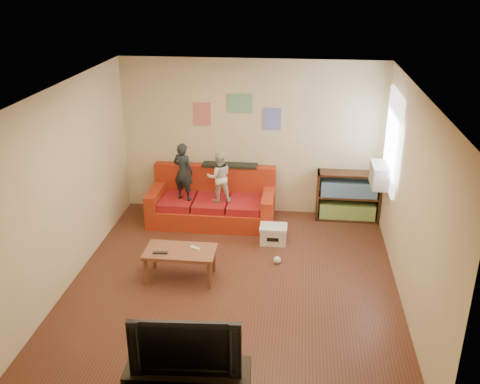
# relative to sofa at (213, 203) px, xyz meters

# --- Properties ---
(room_shell) EXTENTS (4.52, 5.02, 2.72)m
(room_shell) POSITION_rel_sofa_xyz_m (0.61, -2.00, 1.04)
(room_shell) COLOR #592D1F
(room_shell) RESTS_ON ground
(sofa) EXTENTS (2.12, 0.97, 0.93)m
(sofa) POSITION_rel_sofa_xyz_m (0.00, 0.00, 0.00)
(sofa) COLOR #A92C13
(sofa) RESTS_ON ground
(child_a) EXTENTS (0.42, 0.34, 0.98)m
(child_a) POSITION_rel_sofa_xyz_m (-0.45, -0.17, 0.62)
(child_a) COLOR black
(child_a) RESTS_ON sofa
(child_b) EXTENTS (0.49, 0.43, 0.85)m
(child_b) POSITION_rel_sofa_xyz_m (0.15, -0.17, 0.56)
(child_b) COLOR beige
(child_b) RESTS_ON sofa
(coffee_table) EXTENTS (0.98, 0.54, 0.44)m
(coffee_table) POSITION_rel_sofa_xyz_m (-0.14, -1.92, 0.07)
(coffee_table) COLOR brown
(coffee_table) RESTS_ON ground
(remote) EXTENTS (0.21, 0.07, 0.02)m
(remote) POSITION_rel_sofa_xyz_m (-0.39, -2.04, 0.14)
(remote) COLOR black
(remote) RESTS_ON coffee_table
(game_controller) EXTENTS (0.15, 0.09, 0.03)m
(game_controller) POSITION_rel_sofa_xyz_m (0.06, -1.87, 0.14)
(game_controller) COLOR white
(game_controller) RESTS_ON coffee_table
(bookshelf) EXTENTS (1.08, 0.32, 0.86)m
(bookshelf) POSITION_rel_sofa_xyz_m (2.31, 0.30, 0.07)
(bookshelf) COLOR #3C2213
(bookshelf) RESTS_ON ground
(window) EXTENTS (0.04, 1.08, 1.48)m
(window) POSITION_rel_sofa_xyz_m (2.83, -0.35, 1.33)
(window) COLOR white
(window) RESTS_ON room_shell
(ac_unit) EXTENTS (0.28, 0.55, 0.35)m
(ac_unit) POSITION_rel_sofa_xyz_m (2.71, -0.35, 0.77)
(ac_unit) COLOR #B7B2A3
(ac_unit) RESTS_ON window
(artwork_left) EXTENTS (0.30, 0.01, 0.40)m
(artwork_left) POSITION_rel_sofa_xyz_m (-0.24, 0.49, 1.44)
(artwork_left) COLOR #D87266
(artwork_left) RESTS_ON room_shell
(artwork_center) EXTENTS (0.42, 0.01, 0.32)m
(artwork_center) POSITION_rel_sofa_xyz_m (0.41, 0.49, 1.64)
(artwork_center) COLOR #72B27F
(artwork_center) RESTS_ON room_shell
(artwork_right) EXTENTS (0.30, 0.01, 0.38)m
(artwork_right) POSITION_rel_sofa_xyz_m (0.96, 0.49, 1.39)
(artwork_right) COLOR #727FCC
(artwork_right) RESTS_ON room_shell
(file_box) EXTENTS (0.43, 0.33, 0.30)m
(file_box) POSITION_rel_sofa_xyz_m (1.09, -0.72, -0.16)
(file_box) COLOR white
(file_box) RESTS_ON ground
(television) EXTENTS (1.07, 0.22, 0.61)m
(television) POSITION_rel_sofa_xyz_m (0.45, -4.25, 0.45)
(television) COLOR black
(television) RESTS_ON tv_stand
(tissue) EXTENTS (0.13, 0.13, 0.11)m
(tissue) POSITION_rel_sofa_xyz_m (1.19, -1.37, -0.26)
(tissue) COLOR white
(tissue) RESTS_ON ground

